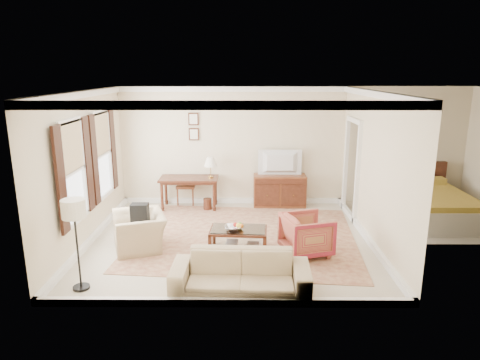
{
  "coord_description": "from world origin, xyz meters",
  "views": [
    {
      "loc": [
        0.25,
        -7.92,
        3.25
      ],
      "look_at": [
        0.2,
        0.3,
        1.15
      ],
      "focal_mm": 32.0,
      "sensor_mm": 36.0,
      "label": 1
    }
  ],
  "objects_px": {
    "coffee_table": "(238,234)",
    "sofa": "(240,267)",
    "sideboard": "(279,191)",
    "striped_armchair": "(307,233)",
    "tv": "(280,155)",
    "writing_desk": "(189,182)",
    "club_armchair": "(139,225)"
  },
  "relations": [
    {
      "from": "striped_armchair",
      "to": "club_armchair",
      "type": "bearing_deg",
      "value": 69.0
    },
    {
      "from": "sideboard",
      "to": "striped_armchair",
      "type": "bearing_deg",
      "value": -85.08
    },
    {
      "from": "sideboard",
      "to": "sofa",
      "type": "relative_size",
      "value": 0.61
    },
    {
      "from": "sideboard",
      "to": "coffee_table",
      "type": "bearing_deg",
      "value": -109.73
    },
    {
      "from": "striped_armchair",
      "to": "sofa",
      "type": "bearing_deg",
      "value": 123.39
    },
    {
      "from": "coffee_table",
      "to": "sideboard",
      "type": "bearing_deg",
      "value": 70.27
    },
    {
      "from": "writing_desk",
      "to": "striped_armchair",
      "type": "relative_size",
      "value": 1.7
    },
    {
      "from": "writing_desk",
      "to": "coffee_table",
      "type": "distance_m",
      "value": 2.87
    },
    {
      "from": "club_armchair",
      "to": "striped_armchair",
      "type": "bearing_deg",
      "value": 65.58
    },
    {
      "from": "club_armchair",
      "to": "sofa",
      "type": "bearing_deg",
      "value": 29.42
    },
    {
      "from": "writing_desk",
      "to": "coffee_table",
      "type": "relative_size",
      "value": 1.29
    },
    {
      "from": "sideboard",
      "to": "sofa",
      "type": "distance_m",
      "value": 4.38
    },
    {
      "from": "sideboard",
      "to": "sofa",
      "type": "bearing_deg",
      "value": -102.41
    },
    {
      "from": "striped_armchair",
      "to": "club_armchair",
      "type": "relative_size",
      "value": 0.79
    },
    {
      "from": "sideboard",
      "to": "tv",
      "type": "bearing_deg",
      "value": -90.0
    },
    {
      "from": "sideboard",
      "to": "club_armchair",
      "type": "distance_m",
      "value": 3.87
    },
    {
      "from": "writing_desk",
      "to": "sideboard",
      "type": "height_order",
      "value": "sideboard"
    },
    {
      "from": "club_armchair",
      "to": "writing_desk",
      "type": "bearing_deg",
      "value": 145.94
    },
    {
      "from": "sideboard",
      "to": "striped_armchair",
      "type": "xyz_separation_m",
      "value": [
        0.25,
        -2.89,
        0.02
      ]
    },
    {
      "from": "writing_desk",
      "to": "tv",
      "type": "xyz_separation_m",
      "value": [
        2.2,
        0.15,
        0.64
      ]
    },
    {
      "from": "tv",
      "to": "sofa",
      "type": "relative_size",
      "value": 0.49
    },
    {
      "from": "writing_desk",
      "to": "tv",
      "type": "bearing_deg",
      "value": 4.0
    },
    {
      "from": "sideboard",
      "to": "club_armchair",
      "type": "height_order",
      "value": "club_armchair"
    },
    {
      "from": "tv",
      "to": "club_armchair",
      "type": "relative_size",
      "value": 0.97
    },
    {
      "from": "sideboard",
      "to": "writing_desk",
      "type": "bearing_deg",
      "value": -175.48
    },
    {
      "from": "tv",
      "to": "sofa",
      "type": "height_order",
      "value": "tv"
    },
    {
      "from": "writing_desk",
      "to": "club_armchair",
      "type": "xyz_separation_m",
      "value": [
        -0.64,
        -2.45,
        -0.2
      ]
    },
    {
      "from": "striped_armchair",
      "to": "sofa",
      "type": "height_order",
      "value": "striped_armchair"
    },
    {
      "from": "sideboard",
      "to": "tv",
      "type": "height_order",
      "value": "tv"
    },
    {
      "from": "coffee_table",
      "to": "sofa",
      "type": "relative_size",
      "value": 0.52
    },
    {
      "from": "tv",
      "to": "coffee_table",
      "type": "xyz_separation_m",
      "value": [
        -0.99,
        -2.74,
        -0.95
      ]
    },
    {
      "from": "coffee_table",
      "to": "tv",
      "type": "bearing_deg",
      "value": 70.13
    }
  ]
}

